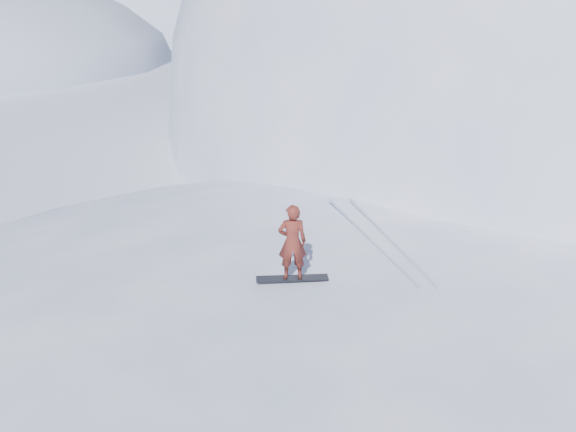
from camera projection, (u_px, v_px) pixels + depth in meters
name	position (u px, v px, depth m)	size (l,w,h in m)	color
near_ridge	(468.00, 359.00, 15.45)	(36.00, 28.00, 4.80)	white
peak_shoulder	(522.00, 158.00, 32.03)	(28.00, 24.00, 18.00)	white
far_ridge_c	(22.00, 25.00, 111.44)	(140.00, 90.00, 36.00)	white
wind_bumps	(415.00, 384.00, 14.49)	(16.00, 14.40, 1.00)	white
snowboard	(292.00, 278.00, 14.12)	(1.59, 0.30, 0.03)	black
snowboarder	(292.00, 242.00, 13.81)	(0.62, 0.41, 1.71)	maroon
board_tracks	(377.00, 235.00, 16.39)	(1.52, 5.95, 0.04)	silver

